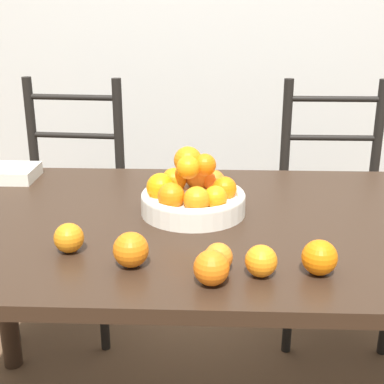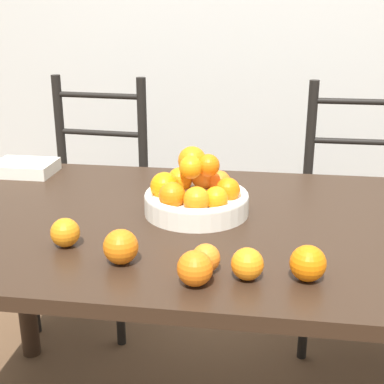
{
  "view_description": "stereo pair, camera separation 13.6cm",
  "coord_description": "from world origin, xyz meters",
  "views": [
    {
      "loc": [
        -0.03,
        -1.33,
        1.31
      ],
      "look_at": [
        -0.08,
        -0.04,
        0.86
      ],
      "focal_mm": 50.0,
      "sensor_mm": 36.0,
      "label": 1
    },
    {
      "loc": [
        0.1,
        -1.32,
        1.31
      ],
      "look_at": [
        -0.08,
        -0.04,
        0.86
      ],
      "focal_mm": 50.0,
      "sensor_mm": 36.0,
      "label": 2
    }
  ],
  "objects": [
    {
      "name": "wall_back",
      "position": [
        0.0,
        1.47,
        1.3
      ],
      "size": [
        8.0,
        0.06,
        2.6
      ],
      "color": "beige",
      "rests_on": "ground_plane"
    },
    {
      "name": "book_stack",
      "position": [
        -0.71,
        0.32,
        0.79
      ],
      "size": [
        0.2,
        0.15,
        0.04
      ],
      "color": "silver",
      "rests_on": "dining_table"
    },
    {
      "name": "chair_left",
      "position": [
        -0.63,
        0.73,
        0.48
      ],
      "size": [
        0.45,
        0.43,
        1.03
      ],
      "rotation": [
        0.0,
        0.0,
        -0.08
      ],
      "color": "black",
      "rests_on": "ground_plane"
    },
    {
      "name": "fruit_bowl",
      "position": [
        -0.09,
        0.05,
        0.83
      ],
      "size": [
        0.29,
        0.29,
        0.18
      ],
      "color": "silver",
      "rests_on": "dining_table"
    },
    {
      "name": "orange_loose_1",
      "position": [
        0.19,
        -0.3,
        0.81
      ],
      "size": [
        0.08,
        0.08,
        0.08
      ],
      "color": "orange",
      "rests_on": "dining_table"
    },
    {
      "name": "chair_right",
      "position": [
        0.46,
        0.73,
        0.48
      ],
      "size": [
        0.42,
        0.4,
        1.03
      ],
      "rotation": [
        0.0,
        0.0,
        -0.0
      ],
      "color": "black",
      "rests_on": "ground_plane"
    },
    {
      "name": "dining_table",
      "position": [
        0.0,
        0.0,
        0.67
      ],
      "size": [
        1.75,
        0.91,
        0.77
      ],
      "color": "black",
      "rests_on": "ground_plane"
    },
    {
      "name": "orange_loose_5",
      "position": [
        -0.03,
        -0.35,
        0.81
      ],
      "size": [
        0.07,
        0.07,
        0.07
      ],
      "color": "orange",
      "rests_on": "dining_table"
    },
    {
      "name": "orange_loose_2",
      "position": [
        -0.21,
        -0.28,
        0.81
      ],
      "size": [
        0.08,
        0.08,
        0.08
      ],
      "color": "orange",
      "rests_on": "dining_table"
    },
    {
      "name": "orange_loose_3",
      "position": [
        0.07,
        -0.31,
        0.81
      ],
      "size": [
        0.07,
        0.07,
        0.07
      ],
      "color": "orange",
      "rests_on": "dining_table"
    },
    {
      "name": "orange_loose_0",
      "position": [
        -0.02,
        -0.29,
        0.8
      ],
      "size": [
        0.06,
        0.06,
        0.06
      ],
      "color": "orange",
      "rests_on": "dining_table"
    },
    {
      "name": "orange_loose_4",
      "position": [
        -0.36,
        -0.21,
        0.81
      ],
      "size": [
        0.07,
        0.07,
        0.07
      ],
      "color": "orange",
      "rests_on": "dining_table"
    }
  ]
}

